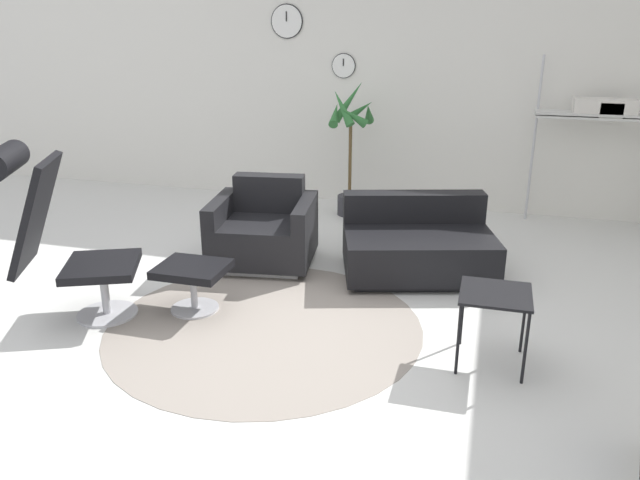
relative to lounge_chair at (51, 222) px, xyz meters
The scene contains 10 objects.
ground_plane 1.82m from the lounge_chair, 15.33° to the left, with size 12.00×12.00×0.00m, color silver.
wall_back 4.02m from the lounge_chair, 66.17° to the left, with size 12.00×0.09×2.80m.
round_rug 1.66m from the lounge_chair, 10.18° to the left, with size 2.26×2.26×0.01m.
lounge_chair is the anchor object (origin of this frame).
ottoman 1.05m from the lounge_chair, 23.69° to the left, with size 0.50×0.43×0.36m.
armchair_red 1.83m from the lounge_chair, 54.26° to the left, with size 0.98×0.89×0.74m.
couch_low 2.89m from the lounge_chair, 33.10° to the left, with size 1.43×1.16×0.64m.
side_table 3.05m from the lounge_chair, ahead, with size 0.43×0.43×0.49m.
potted_plant 3.38m from the lounge_chair, 64.87° to the left, with size 0.51×0.50×1.47m.
shelf_unit 5.19m from the lounge_chair, 39.69° to the left, with size 1.36×0.28×1.74m.
Camera 1 is at (1.32, -3.92, 2.09)m, focal length 35.00 mm.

